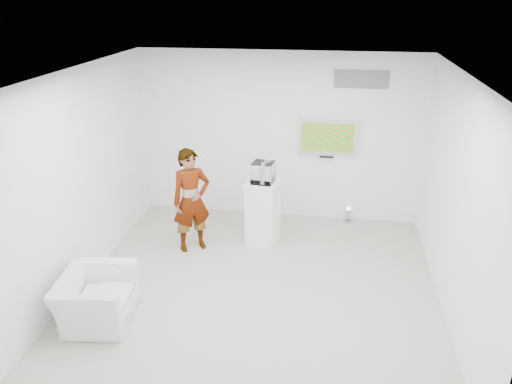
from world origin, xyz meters
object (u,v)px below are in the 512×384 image
person (191,200)px  pedestal (263,213)px  floor_uplight (348,215)px  tv (328,137)px  armchair (96,298)px

person → pedestal: bearing=-14.6°
person → floor_uplight: bearing=-5.1°
tv → armchair: size_ratio=1.01×
pedestal → tv: bearing=48.6°
armchair → floor_uplight: 4.69m
person → pedestal: size_ratio=1.57×
tv → person: 2.64m
armchair → floor_uplight: armchair is taller
person → pedestal: person is taller
tv → pedestal: (-0.98, -1.11, -1.01)m
person → floor_uplight: 2.95m
person → armchair: size_ratio=1.71×
person → floor_uplight: (2.52, 1.36, -0.70)m
tv → armchair: tv is taller
pedestal → floor_uplight: 1.78m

